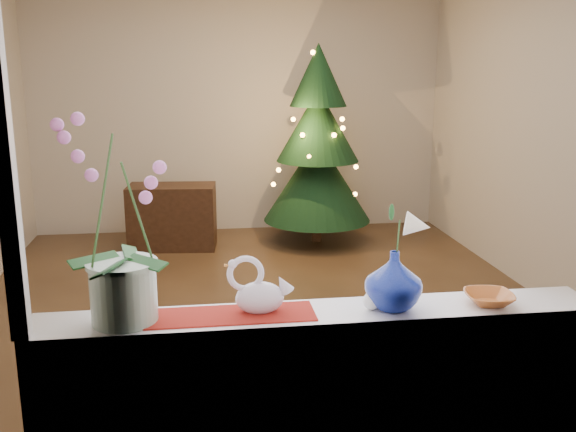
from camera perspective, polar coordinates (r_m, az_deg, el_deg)
name	(u,v)px	position (r m, az deg, el deg)	size (l,w,h in m)	color
ground	(262,308)	(5.03, -2.29, -8.19)	(5.00, 5.00, 0.00)	#372516
wall_back	(239,110)	(7.18, -4.41, 9.39)	(4.50, 0.10, 2.70)	#BCB1A5
wall_front	(330,210)	(2.26, 3.73, 0.54)	(4.50, 0.10, 2.70)	#BCB1A5
wall_right	(550,130)	(5.40, 22.25, 7.12)	(0.10, 5.00, 2.70)	#BCB1A5
windowsill	(321,316)	(2.51, 2.97, -8.84)	(2.20, 0.26, 0.04)	white
window_frame	(329,109)	(2.23, 3.71, 9.51)	(2.22, 0.06, 1.60)	white
runner	(223,315)	(2.47, -5.84, -8.78)	(0.70, 0.20, 0.01)	maroon
orchid_pot	(119,221)	(2.36, -14.78, -0.44)	(0.26, 0.26, 0.77)	beige
swan	(260,286)	(2.45, -2.54, -6.21)	(0.25, 0.12, 0.22)	silver
blue_vase	(394,276)	(2.52, 9.39, -5.27)	(0.25, 0.25, 0.27)	navy
lily	(396,217)	(2.45, 9.60, -0.11)	(0.15, 0.08, 0.20)	white
paperweight	(372,301)	(2.52, 7.47, -7.49)	(0.07, 0.07, 0.07)	white
amber_dish	(489,299)	(2.69, 17.43, -7.06)	(0.16, 0.16, 0.04)	#A85722
xmas_tree	(318,145)	(6.66, 2.65, 6.30)	(1.12, 1.12, 2.05)	#0F311B
side_table	(172,217)	(6.64, -10.24, -0.06)	(0.87, 0.43, 0.65)	black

